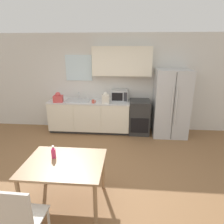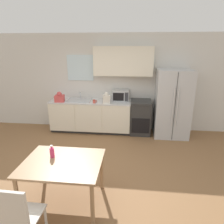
% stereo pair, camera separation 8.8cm
% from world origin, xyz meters
% --- Properties ---
extents(ground_plane, '(12.00, 12.00, 0.00)m').
position_xyz_m(ground_plane, '(0.00, 0.00, 0.00)').
color(ground_plane, olive).
extents(wall_back, '(12.00, 0.38, 2.70)m').
position_xyz_m(wall_back, '(0.07, 2.30, 1.46)').
color(wall_back, silver).
rests_on(wall_back, ground_plane).
extents(kitchen_counter, '(2.27, 0.66, 0.90)m').
position_xyz_m(kitchen_counter, '(-0.41, 1.98, 0.45)').
color(kitchen_counter, '#333333').
rests_on(kitchen_counter, ground_plane).
extents(oven_range, '(0.55, 0.65, 0.94)m').
position_xyz_m(oven_range, '(1.00, 1.99, 0.47)').
color(oven_range, '#2D2D2D').
rests_on(oven_range, ground_plane).
extents(refrigerator, '(0.89, 0.79, 1.79)m').
position_xyz_m(refrigerator, '(1.82, 1.93, 0.90)').
color(refrigerator, silver).
rests_on(refrigerator, ground_plane).
extents(kitchen_sink, '(0.68, 0.45, 0.21)m').
position_xyz_m(kitchen_sink, '(-0.73, 1.99, 0.91)').
color(kitchen_sink, '#B7BABC').
rests_on(kitchen_sink, kitchen_counter).
extents(microwave, '(0.46, 0.35, 0.30)m').
position_xyz_m(microwave, '(0.44, 2.10, 1.05)').
color(microwave, '#B7BABC').
rests_on(microwave, kitchen_counter).
extents(coffee_mug, '(0.11, 0.08, 0.09)m').
position_xyz_m(coffee_mug, '(-0.25, 1.77, 0.94)').
color(coffee_mug, '#BF4C3F').
rests_on(coffee_mug, kitchen_counter).
extents(grocery_bag_0, '(0.21, 0.19, 0.31)m').
position_xyz_m(grocery_bag_0, '(0.07, 1.79, 1.03)').
color(grocery_bag_0, silver).
rests_on(grocery_bag_0, kitchen_counter).
extents(grocery_bag_1, '(0.28, 0.25, 0.28)m').
position_xyz_m(grocery_bag_1, '(-1.23, 1.82, 1.01)').
color(grocery_bag_1, '#D14C4C').
rests_on(grocery_bag_1, kitchen_counter).
extents(dining_table, '(1.16, 0.91, 0.72)m').
position_xyz_m(dining_table, '(-0.23, -0.86, 0.63)').
color(dining_table, '#997551').
rests_on(dining_table, ground_plane).
extents(dining_chair_near, '(0.41, 0.41, 0.93)m').
position_xyz_m(dining_chair_near, '(-0.46, -1.69, 0.54)').
color(dining_chair_near, beige).
rests_on(dining_chair_near, ground_plane).
extents(drink_bottle, '(0.07, 0.07, 0.20)m').
position_xyz_m(drink_bottle, '(-0.43, -0.74, 0.80)').
color(drink_bottle, '#DB386B').
rests_on(drink_bottle, dining_table).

